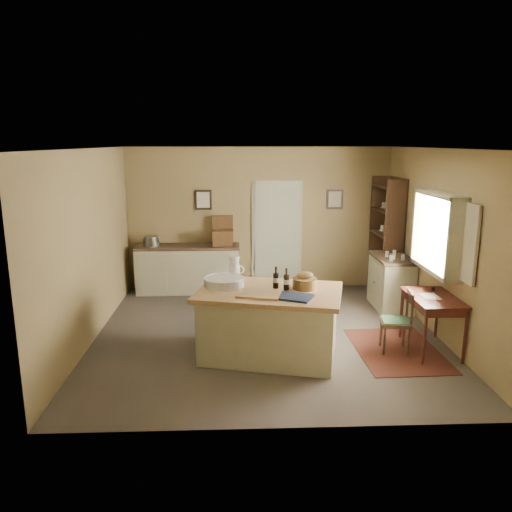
{
  "coord_description": "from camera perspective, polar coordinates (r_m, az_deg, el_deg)",
  "views": [
    {
      "loc": [
        -0.45,
        -6.95,
        2.79
      ],
      "look_at": [
        -0.15,
        0.18,
        1.15
      ],
      "focal_mm": 35.0,
      "sensor_mm": 36.0,
      "label": 1
    }
  ],
  "objects": [
    {
      "name": "ground",
      "position": [
        7.5,
        1.22,
        -8.9
      ],
      "size": [
        5.0,
        5.0,
        0.0
      ],
      "primitive_type": "plane",
      "color": "#62544B",
      "rests_on": "ground"
    },
    {
      "name": "wall_back",
      "position": [
        9.57,
        0.32,
        4.28
      ],
      "size": [
        5.0,
        0.1,
        2.7
      ],
      "primitive_type": "cube",
      "color": "olive",
      "rests_on": "ground"
    },
    {
      "name": "wall_front",
      "position": [
        4.7,
        3.21,
        -4.94
      ],
      "size": [
        5.0,
        0.1,
        2.7
      ],
      "primitive_type": "cube",
      "color": "olive",
      "rests_on": "ground"
    },
    {
      "name": "wall_left",
      "position": [
        7.39,
        -18.47,
        1.02
      ],
      "size": [
        0.1,
        5.0,
        2.7
      ],
      "primitive_type": "cube",
      "color": "olive",
      "rests_on": "ground"
    },
    {
      "name": "wall_right",
      "position": [
        7.69,
        20.22,
        1.33
      ],
      "size": [
        0.1,
        5.0,
        2.7
      ],
      "primitive_type": "cube",
      "color": "olive",
      "rests_on": "ground"
    },
    {
      "name": "ceiling",
      "position": [
        6.96,
        1.32,
        12.19
      ],
      "size": [
        5.0,
        5.0,
        0.0
      ],
      "primitive_type": "plane",
      "color": "silver",
      "rests_on": "wall_back"
    },
    {
      "name": "door",
      "position": [
        9.61,
        2.41,
        2.53
      ],
      "size": [
        0.97,
        0.06,
        2.11
      ],
      "primitive_type": "cube",
      "color": "beige",
      "rests_on": "ground"
    },
    {
      "name": "framed_prints",
      "position": [
        9.51,
        1.54,
        6.47
      ],
      "size": [
        2.82,
        0.02,
        0.38
      ],
      "color": "black",
      "rests_on": "ground"
    },
    {
      "name": "window",
      "position": [
        7.44,
        20.37,
        2.53
      ],
      "size": [
        0.25,
        1.99,
        1.12
      ],
      "color": "beige",
      "rests_on": "ground"
    },
    {
      "name": "work_island",
      "position": [
        6.63,
        1.47,
        -7.44
      ],
      "size": [
        2.06,
        1.59,
        1.2
      ],
      "rotation": [
        0.0,
        0.0,
        -0.24
      ],
      "color": "beige",
      "rests_on": "ground"
    },
    {
      "name": "sideboard",
      "position": [
        9.48,
        -7.73,
        -1.28
      ],
      "size": [
        1.94,
        0.55,
        1.18
      ],
      "color": "beige",
      "rests_on": "ground"
    },
    {
      "name": "rug",
      "position": [
        7.22,
        15.8,
        -10.29
      ],
      "size": [
        1.14,
        1.63,
        0.01
      ],
      "primitive_type": "cube",
      "rotation": [
        0.0,
        0.0,
        0.03
      ],
      "color": "#481C10",
      "rests_on": "ground"
    },
    {
      "name": "writing_desk",
      "position": [
        7.14,
        19.58,
        -5.08
      ],
      "size": [
        0.6,
        0.99,
        0.82
      ],
      "color": "black",
      "rests_on": "ground"
    },
    {
      "name": "desk_chair",
      "position": [
        7.03,
        15.62,
        -7.3
      ],
      "size": [
        0.44,
        0.44,
        0.83
      ],
      "primitive_type": null,
      "rotation": [
        0.0,
        0.0,
        -0.14
      ],
      "color": "#311F14",
      "rests_on": "ground"
    },
    {
      "name": "right_cabinet",
      "position": [
        8.82,
        15.18,
        -2.86
      ],
      "size": [
        0.57,
        1.02,
        0.99
      ],
      "color": "beige",
      "rests_on": "ground"
    },
    {
      "name": "shelving_unit",
      "position": [
        9.45,
        14.92,
        2.08
      ],
      "size": [
        0.37,
        0.98,
        2.17
      ],
      "color": "#311F14",
      "rests_on": "ground"
    }
  ]
}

